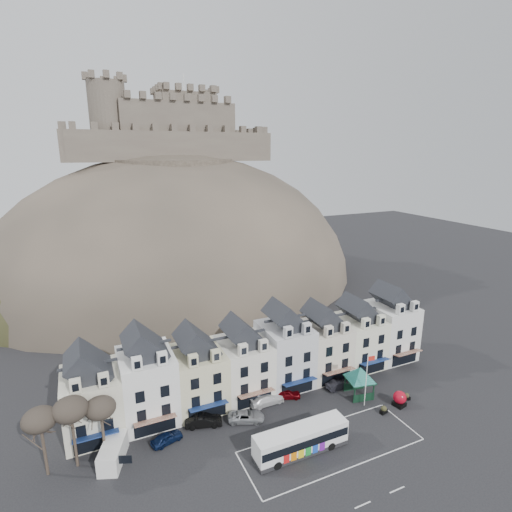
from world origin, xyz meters
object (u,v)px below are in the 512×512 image
at_px(red_buoy, 400,399).
at_px(car_navy, 167,438).
at_px(bus, 301,439).
at_px(car_white, 267,399).
at_px(white_van, 113,453).
at_px(car_silver, 246,416).
at_px(car_maroon, 287,394).
at_px(bus_shelter, 360,374).
at_px(flagpole, 367,377).
at_px(car_black, 204,421).
at_px(car_charcoal, 339,384).

xyz_separation_m(red_buoy, car_navy, (-31.12, 6.10, -0.46)).
height_order(bus, car_white, bus).
distance_m(bus, car_navy, 16.25).
xyz_separation_m(white_van, car_navy, (6.21, 0.51, -0.51)).
relative_size(car_silver, car_maroon, 1.19).
bearing_deg(bus_shelter, flagpole, -95.84).
xyz_separation_m(bus, car_white, (0.40, 10.06, -1.06)).
distance_m(car_navy, car_black, 5.12).
relative_size(red_buoy, car_maroon, 0.55).
bearing_deg(car_navy, bus_shelter, -109.80).
distance_m(white_van, car_silver, 16.62).
xyz_separation_m(car_navy, car_white, (14.46, 1.99, 0.08)).
distance_m(car_silver, car_charcoal, 15.64).
xyz_separation_m(white_van, car_silver, (16.61, 0.27, -0.51)).
xyz_separation_m(car_navy, car_silver, (10.40, -0.24, 0.00)).
bearing_deg(car_white, bus, 176.58).
bearing_deg(car_black, car_maroon, -70.06).
distance_m(car_black, car_white, 9.51).
bearing_deg(car_maroon, car_black, 113.89).
xyz_separation_m(car_maroon, car_charcoal, (8.32, -1.16, 0.01)).
distance_m(red_buoy, car_charcoal, 8.62).
bearing_deg(car_silver, white_van, 113.25).
bearing_deg(white_van, red_buoy, 12.25).
relative_size(red_buoy, car_black, 0.46).
bearing_deg(car_charcoal, car_silver, 93.17).
height_order(bus, white_van, bus).
bearing_deg(bus, car_charcoal, 36.61).
xyz_separation_m(flagpole, car_charcoal, (-0.85, 4.85, -3.76)).
relative_size(car_navy, car_charcoal, 0.94).
xyz_separation_m(car_silver, car_charcoal, (15.60, 1.07, 0.02)).
relative_size(bus_shelter, car_charcoal, 1.71).
distance_m(red_buoy, flagpole, 5.79).
bearing_deg(car_charcoal, white_van, 91.62).
bearing_deg(car_maroon, red_buoy, -101.16).
relative_size(bus_shelter, car_silver, 1.50).
relative_size(car_silver, car_charcoal, 1.14).
height_order(bus, car_black, bus).
height_order(car_maroon, car_charcoal, car_charcoal).
xyz_separation_m(bus_shelter, white_van, (-33.71, 1.30, -2.38)).
height_order(bus_shelter, car_silver, bus_shelter).
bearing_deg(white_van, car_black, 28.92).
xyz_separation_m(red_buoy, flagpole, (-4.28, 2.07, 3.32)).
xyz_separation_m(car_navy, car_black, (5.00, 1.10, 0.11)).
distance_m(white_van, car_charcoal, 32.25).
xyz_separation_m(bus_shelter, car_white, (-13.03, 3.80, -2.80)).
bearing_deg(white_van, car_silver, 21.68).
height_order(white_van, car_white, white_van).
bearing_deg(flagpole, bus_shelter, 73.65).
relative_size(red_buoy, car_navy, 0.56).
height_order(red_buoy, car_silver, red_buoy).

